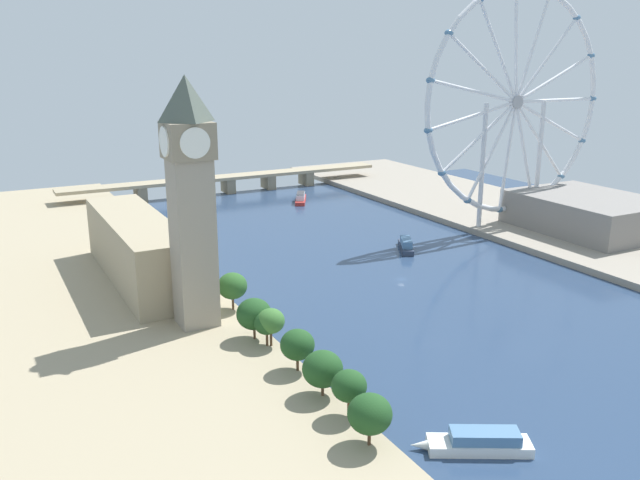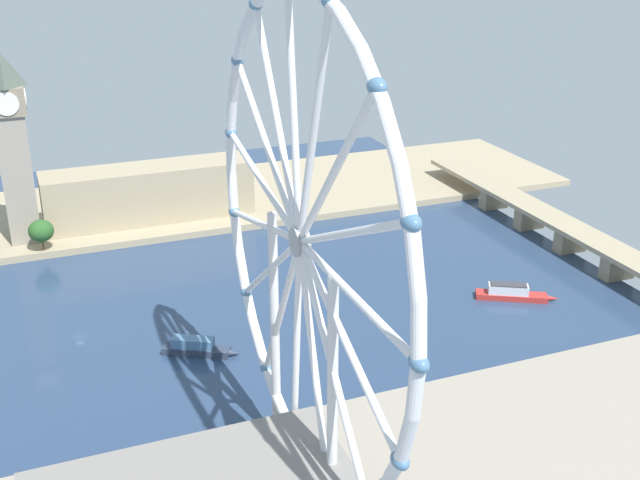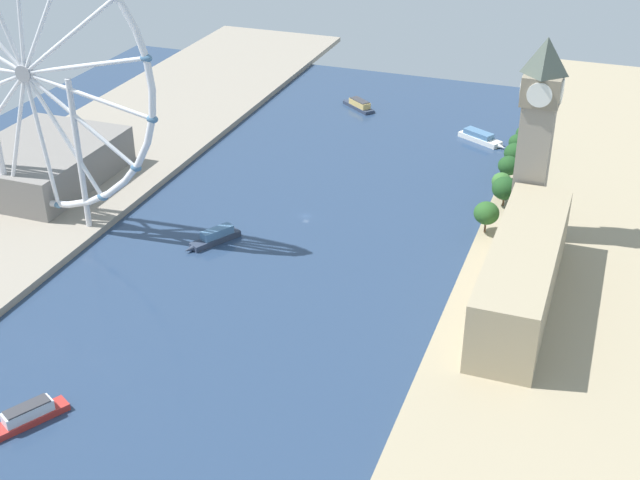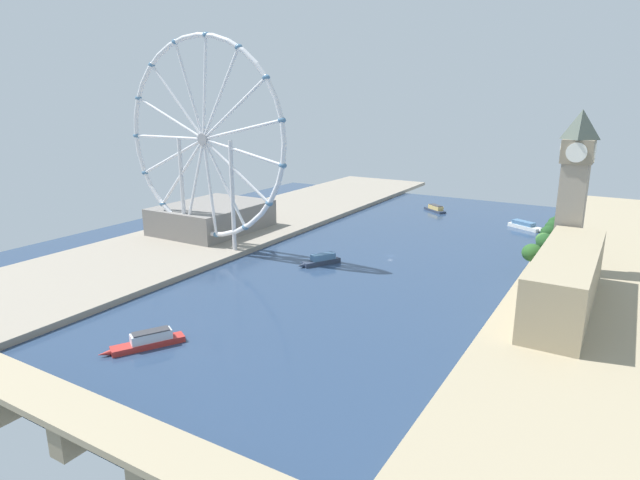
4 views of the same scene
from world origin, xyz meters
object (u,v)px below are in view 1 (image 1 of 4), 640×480
Objects in this scene: parliament_block at (137,249)px; clock_tower at (191,200)px; tour_boat_0 at (479,442)px; tour_boat_3 at (301,198)px; ferris_wheel at (516,103)px; river_bridge at (228,180)px; riverside_hall at (588,213)px; tour_boat_1 at (406,245)px.

clock_tower is at bearing -83.55° from parliament_block.
tour_boat_3 is (84.28, 263.55, 0.22)m from tour_boat_0.
ferris_wheel is 0.55× the size of river_bridge.
clock_tower is 1.14× the size of riverside_hall.
ferris_wheel is at bearing -53.25° from tour_boat_1.
ferris_wheel reaches higher than tour_boat_3.
ferris_wheel is 226.63m from tour_boat_0.
tour_boat_0 is at bearing -145.34° from riverside_hall.
ferris_wheel is at bearing -58.09° from river_bridge.
tour_boat_3 is (126.83, 110.91, -13.08)m from parliament_block.
ferris_wheel is (195.91, 1.73, 50.04)m from parliament_block.
tour_boat_1 is (80.85, 144.56, 0.22)m from tour_boat_0.
riverside_hall is 2.45× the size of tour_boat_3.
ferris_wheel reaches higher than clock_tower.
ferris_wheel reaches higher than parliament_block.
river_bridge reaches higher than tour_boat_0.
parliament_block is 3.84× the size of tour_boat_1.
clock_tower is 3.31× the size of tour_boat_1.
riverside_hall is at bearing 6.77° from clock_tower.
tour_boat_3 is (-69.08, 109.18, -63.12)m from ferris_wheel.
riverside_hall is (220.85, -29.37, -3.83)m from parliament_block.
tour_boat_3 is at bearing -78.78° from tour_boat_0.
parliament_block is 124.36m from tour_boat_1.
river_bridge is (-123.78, 189.80, -3.43)m from riverside_hall.
clock_tower is 62.63m from parliament_block.
tour_boat_1 is at bearing 21.75° from clock_tower.
ferris_wheel is 1.71× the size of riverside_hall.
tour_boat_3 is at bearing 41.17° from parliament_block.
clock_tower is 218.73m from riverside_hall.
riverside_hall is 226.62m from river_bridge.
clock_tower is at bearing 172.89° from tour_boat_3.
parliament_block is 159.02m from tour_boat_0.
riverside_hall is 169.13m from tour_boat_3.
tour_boat_0 is at bearing -134.81° from ferris_wheel.
parliament_block is at bearing 172.43° from riverside_hall.
clock_tower reaches higher than riverside_hall.
tour_boat_0 is at bearing -168.79° from tour_boat_3.
tour_boat_1 is at bearing -90.27° from tour_boat_0.
ferris_wheel is 195.55m from river_bridge.
tour_boat_0 is (-153.36, -154.37, -63.34)m from ferris_wheel.
ferris_wheel is 4.19× the size of tour_boat_3.
parliament_block is 0.78× the size of ferris_wheel.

